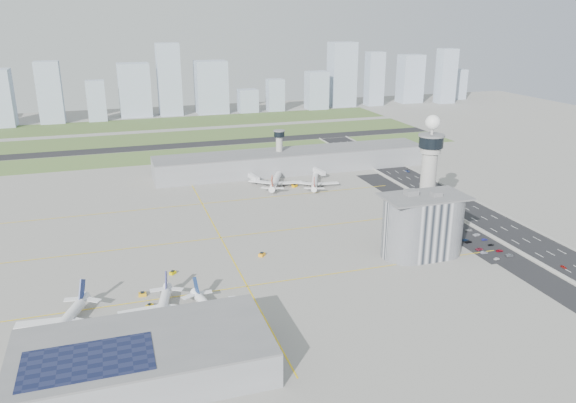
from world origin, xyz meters
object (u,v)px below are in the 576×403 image
object	(u,v)px
car_lot_3	(468,242)
car_lot_6	(510,255)
jet_bridge_near_1	(154,332)
car_hw_2	(408,171)
control_tower	(429,169)
car_hw_4	(356,154)
car_lot_9	(484,239)
car_lot_4	(465,240)
car_lot_11	(469,230)
airplane_near_c	(212,307)
tug_3	(262,254)
car_lot_7	(500,251)
airplane_near_b	(161,305)
airplane_near_a	(61,319)
tug_4	(295,185)
car_lot_1	(484,252)
airplane_far_b	(315,178)
airplane_far_a	(276,177)
tug_5	(293,184)
car_hw_1	(460,204)
car_lot_0	(497,259)
jet_bridge_near_0	(68,346)
tug_1	(142,294)
jet_bridge_far_0	(250,177)
car_lot_10	(477,235)
secondary_tower	(279,147)
car_lot_8	(491,245)
car_lot_5	(451,233)
jet_bridge_far_1	(314,171)
car_lot_2	(479,249)
jet_bridge_near_2	(234,320)
admin_building	(423,225)
car_hw_0	(564,267)

from	to	relation	value
car_lot_3	car_lot_6	bearing A→B (deg)	-163.00
jet_bridge_near_1	car_hw_2	xyz separation A→B (m)	(206.09, 178.73, -2.25)
control_tower	car_hw_4	size ratio (longest dim) A/B	18.90
car_lot_9	car_lot_4	bearing A→B (deg)	74.47
car_lot_4	car_lot_11	xyz separation A→B (m)	(10.44, 11.59, -0.03)
airplane_near_c	tug_3	distance (m)	63.74
car_lot_7	car_lot_11	world-z (taller)	car_lot_11
airplane_near_b	airplane_near_c	xyz separation A→B (m)	(18.95, -7.07, -0.32)
control_tower	airplane_near_a	bearing A→B (deg)	-163.95
car_lot_6	car_hw_4	xyz separation A→B (m)	(15.00, 219.18, 0.01)
airplane_near_b	tug_4	size ratio (longest dim) A/B	11.44
car_lot_1	car_lot_9	distance (m)	18.44
tug_4	car_hw_2	size ratio (longest dim) A/B	0.83
airplane_far_b	car_lot_9	world-z (taller)	airplane_far_b
airplane_near_b	airplane_near_c	world-z (taller)	airplane_near_b
airplane_far_a	jet_bridge_near_1	xyz separation A→B (m)	(-99.38, -175.27, -3.47)
car_lot_7	car_lot_4	bearing A→B (deg)	27.72
control_tower	airplane_far_b	xyz separation A→B (m)	(-29.91, 96.69, -29.44)
car_lot_3	car_lot_11	xyz separation A→B (m)	(10.36, 14.32, -0.01)
car_lot_6	car_lot_9	size ratio (longest dim) A/B	1.25
tug_3	car_lot_7	distance (m)	121.15
tug_5	car_hw_1	distance (m)	114.15
jet_bridge_near_1	car_lot_0	world-z (taller)	jet_bridge_near_1
jet_bridge_near_0	tug_3	xyz separation A→B (m)	(87.92, 60.77, -1.86)
airplane_far_b	tug_1	world-z (taller)	airplane_far_b
jet_bridge_far_0	tug_3	xyz separation A→B (m)	(-27.08, -132.23, -1.86)
control_tower	airplane_near_c	size ratio (longest dim) A/B	1.66
airplane_near_a	jet_bridge_far_0	size ratio (longest dim) A/B	3.18
jet_bridge_far_0	car_lot_4	bearing A→B (deg)	19.08
car_lot_10	car_hw_2	xyz separation A→B (m)	(29.13, 127.69, -0.01)
secondary_tower	airplane_near_a	xyz separation A→B (m)	(-145.77, -196.03, -12.57)
control_tower	car_lot_4	xyz separation A→B (m)	(11.47, -22.50, -34.39)
control_tower	car_lot_9	distance (m)	47.86
car_lot_3	car_lot_8	distance (m)	11.37
airplane_far_a	car_lot_5	size ratio (longest dim) A/B	12.12
tug_3	car_lot_10	distance (m)	119.43
jet_bridge_far_1	car_hw_1	size ratio (longest dim) A/B	4.24
tug_5	car_lot_4	bearing A→B (deg)	39.82
airplane_near_b	car_lot_5	xyz separation A→B (m)	(160.98, 42.75, -5.15)
airplane_far_b	tug_4	size ratio (longest dim) A/B	11.13
tug_3	car_lot_2	world-z (taller)	tug_3
jet_bridge_near_1	airplane_near_c	bearing A→B (deg)	-61.71
jet_bridge_near_2	car_lot_6	size ratio (longest dim) A/B	3.40
admin_building	car_lot_7	xyz separation A→B (m)	(39.81, -10.09, -14.73)
tug_4	car_hw_0	xyz separation A→B (m)	(80.40, -164.63, -0.49)
jet_bridge_near_1	car_lot_8	xyz separation A→B (m)	(175.57, 36.85, -2.29)
admin_building	tug_5	distance (m)	136.35
car_lot_9	admin_building	bearing A→B (deg)	95.08
control_tower	tug_4	world-z (taller)	control_tower
jet_bridge_far_1	car_lot_4	distance (m)	149.86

